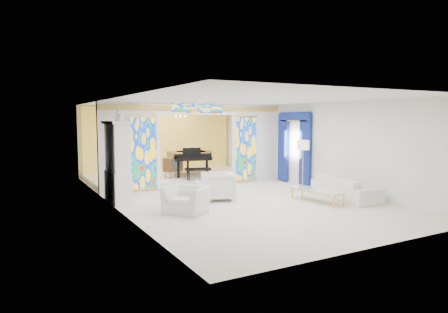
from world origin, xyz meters
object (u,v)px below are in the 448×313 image
coffee_table (317,191)px  tv_console (173,165)px  armchair_left (186,200)px  grand_piano (191,156)px  china_cabinet (118,162)px  armchair_right (218,186)px  sofa (345,188)px

coffee_table → tv_console: bearing=112.6°
tv_console → coffee_table: bearing=-87.5°
armchair_left → grand_piano: grand_piano is taller
coffee_table → grand_piano: size_ratio=0.59×
china_cabinet → grand_piano: (3.77, 3.15, -0.22)m
armchair_left → tv_console: tv_console is taller
china_cabinet → armchair_right: size_ratio=2.94×
armchair_right → tv_console: 3.88m
china_cabinet → grand_piano: china_cabinet is taller
china_cabinet → grand_piano: size_ratio=0.92×
coffee_table → grand_piano: (-1.32, 6.04, 0.60)m
armchair_left → sofa: 5.00m
grand_piano → china_cabinet: bearing=-129.2°
sofa → tv_console: tv_console is taller
grand_piano → armchair_right: bearing=-92.9°
armchair_right → coffee_table: (2.39, -1.70, -0.07)m
china_cabinet → sofa: size_ratio=1.18×
china_cabinet → armchair_right: bearing=-23.7°
china_cabinet → coffee_table: (5.10, -2.89, -0.82)m
grand_piano → coffee_table: bearing=-66.7°
armchair_right → coffee_table: bearing=70.7°
sofa → tv_console: size_ratio=2.98×
china_cabinet → armchair_right: china_cabinet is taller
sofa → grand_piano: bearing=27.9°
china_cabinet → armchair_right: (2.71, -1.19, -0.75)m
china_cabinet → coffee_table: 5.92m
china_cabinet → tv_console: bearing=43.9°
armchair_left → tv_console: (1.57, 4.93, 0.33)m
armchair_left → sofa: armchair_left is taller
armchair_left → coffee_table: bearing=42.1°
china_cabinet → armchair_left: 2.69m
armchair_left → china_cabinet: bearing=169.7°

